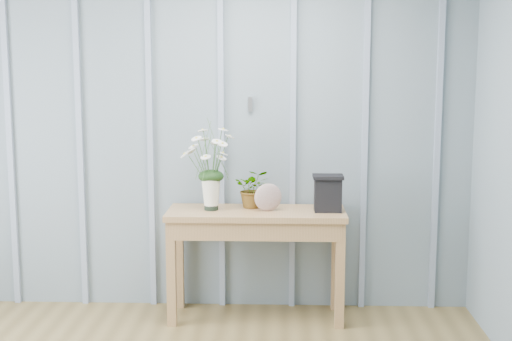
{
  "coord_description": "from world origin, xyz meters",
  "views": [
    {
      "loc": [
        0.67,
        -2.71,
        1.74
      ],
      "look_at": [
        0.5,
        1.94,
        1.03
      ],
      "focal_mm": 50.0,
      "sensor_mm": 36.0,
      "label": 1
    }
  ],
  "objects_px": {
    "daisy_vase": "(211,155)",
    "sideboard": "(256,227)",
    "felt_disc_vessel": "(268,197)",
    "carved_box": "(328,193)"
  },
  "relations": [
    {
      "from": "daisy_vase",
      "to": "sideboard",
      "type": "bearing_deg",
      "value": -1.03
    },
    {
      "from": "sideboard",
      "to": "felt_disc_vessel",
      "type": "distance_m",
      "value": 0.22
    },
    {
      "from": "sideboard",
      "to": "daisy_vase",
      "type": "xyz_separation_m",
      "value": [
        -0.3,
        0.01,
        0.49
      ]
    },
    {
      "from": "daisy_vase",
      "to": "felt_disc_vessel",
      "type": "distance_m",
      "value": 0.48
    },
    {
      "from": "daisy_vase",
      "to": "felt_disc_vessel",
      "type": "bearing_deg",
      "value": -3.82
    },
    {
      "from": "felt_disc_vessel",
      "to": "sideboard",
      "type": "bearing_deg",
      "value": 150.41
    },
    {
      "from": "felt_disc_vessel",
      "to": "carved_box",
      "type": "xyz_separation_m",
      "value": [
        0.4,
        0.01,
        0.03
      ]
    },
    {
      "from": "felt_disc_vessel",
      "to": "daisy_vase",
      "type": "bearing_deg",
      "value": 160.81
    },
    {
      "from": "sideboard",
      "to": "carved_box",
      "type": "distance_m",
      "value": 0.54
    },
    {
      "from": "felt_disc_vessel",
      "to": "carved_box",
      "type": "bearing_deg",
      "value": -14.09
    }
  ]
}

